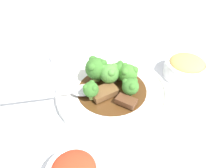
# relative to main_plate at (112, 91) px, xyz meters

# --- Properties ---
(ground_plane) EXTENTS (4.00, 4.00, 0.00)m
(ground_plane) POSITION_rel_main_plate_xyz_m (0.00, 0.00, -0.01)
(ground_plane) COLOR silver
(main_plate) EXTENTS (0.28, 0.28, 0.02)m
(main_plate) POSITION_rel_main_plate_xyz_m (0.00, 0.00, 0.00)
(main_plate) COLOR white
(main_plate) RESTS_ON ground_plane
(beef_strip_0) EXTENTS (0.05, 0.03, 0.01)m
(beef_strip_0) POSITION_rel_main_plate_xyz_m (-0.00, -0.06, 0.02)
(beef_strip_0) COLOR brown
(beef_strip_0) RESTS_ON main_plate
(beef_strip_1) EXTENTS (0.07, 0.05, 0.01)m
(beef_strip_1) POSITION_rel_main_plate_xyz_m (0.02, 0.01, 0.02)
(beef_strip_1) COLOR brown
(beef_strip_1) RESTS_ON main_plate
(beef_strip_2) EXTENTS (0.05, 0.05, 0.01)m
(beef_strip_2) POSITION_rel_main_plate_xyz_m (-0.01, 0.06, 0.02)
(beef_strip_2) COLOR #56331E
(beef_strip_2) RESTS_ON main_plate
(broccoli_floret_0) EXTENTS (0.04, 0.04, 0.05)m
(broccoli_floret_0) POSITION_rel_main_plate_xyz_m (0.06, 0.02, 0.04)
(broccoli_floret_0) COLOR #8EB756
(broccoli_floret_0) RESTS_ON main_plate
(broccoli_floret_1) EXTENTS (0.06, 0.06, 0.06)m
(broccoli_floret_1) POSITION_rel_main_plate_xyz_m (0.03, -0.05, 0.05)
(broccoli_floret_1) COLOR #7FA84C
(broccoli_floret_1) RESTS_ON main_plate
(broccoli_floret_2) EXTENTS (0.04, 0.04, 0.05)m
(broccoli_floret_2) POSITION_rel_main_plate_xyz_m (-0.03, 0.03, 0.04)
(broccoli_floret_2) COLOR #7FA84C
(broccoli_floret_2) RESTS_ON main_plate
(broccoli_floret_3) EXTENTS (0.04, 0.04, 0.05)m
(broccoli_floret_3) POSITION_rel_main_plate_xyz_m (-0.03, -0.03, 0.04)
(broccoli_floret_3) COLOR #8EB756
(broccoli_floret_3) RESTS_ON main_plate
(broccoli_floret_4) EXTENTS (0.05, 0.05, 0.05)m
(broccoli_floret_4) POSITION_rel_main_plate_xyz_m (-0.04, -0.01, 0.04)
(broccoli_floret_4) COLOR #8EB756
(broccoli_floret_4) RESTS_ON main_plate
(broccoli_floret_5) EXTENTS (0.05, 0.05, 0.06)m
(broccoli_floret_5) POSITION_rel_main_plate_xyz_m (0.00, -0.02, 0.04)
(broccoli_floret_5) COLOR #8EB756
(broccoli_floret_5) RESTS_ON main_plate
(serving_spoon) EXTENTS (0.23, 0.06, 0.01)m
(serving_spoon) POSITION_rel_main_plate_xyz_m (0.09, -0.01, 0.02)
(serving_spoon) COLOR silver
(serving_spoon) RESTS_ON main_plate
(side_bowl_appetizer) EXTENTS (0.12, 0.12, 0.06)m
(side_bowl_appetizer) POSITION_rel_main_plate_xyz_m (-0.22, -0.01, 0.02)
(side_bowl_appetizer) COLOR white
(side_bowl_appetizer) RESTS_ON ground_plane
(sauce_dish) EXTENTS (0.07, 0.07, 0.01)m
(sauce_dish) POSITION_rel_main_plate_xyz_m (0.09, -0.20, -0.00)
(sauce_dish) COLOR white
(sauce_dish) RESTS_ON ground_plane
(paper_napkin) EXTENTS (0.14, 0.08, 0.01)m
(paper_napkin) POSITION_rel_main_plate_xyz_m (-0.01, -0.23, -0.01)
(paper_napkin) COLOR silver
(paper_napkin) RESTS_ON ground_plane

